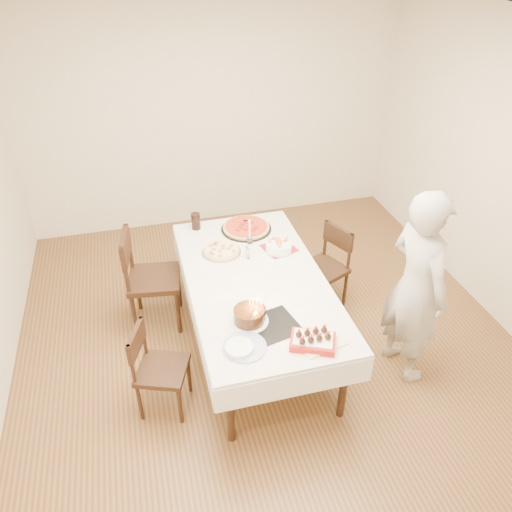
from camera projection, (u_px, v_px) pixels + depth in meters
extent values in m
plane|color=#51301B|center=(270.00, 346.00, 4.60)|extent=(5.00, 5.00, 0.00)
cube|color=beige|center=(212.00, 116.00, 5.84)|extent=(4.50, 0.04, 2.70)
plane|color=white|center=(276.00, 30.00, 3.08)|extent=(5.00, 5.00, 0.00)
cube|color=silver|center=(256.00, 313.00, 4.42)|extent=(1.45, 2.29, 0.75)
imported|color=#ADA8A3|center=(416.00, 288.00, 3.93)|extent=(0.51, 0.68, 1.71)
cylinder|color=beige|center=(221.00, 251.00, 4.52)|extent=(0.44, 0.44, 0.04)
cylinder|color=red|center=(246.00, 227.00, 4.86)|extent=(0.51, 0.51, 0.04)
cube|color=#B21E1E|center=(279.00, 248.00, 4.59)|extent=(0.34, 0.34, 0.01)
cylinder|color=white|center=(279.00, 246.00, 4.53)|extent=(0.24, 0.24, 0.08)
cylinder|color=white|center=(250.00, 231.00, 4.60)|extent=(0.06, 0.06, 0.26)
cylinder|color=black|center=(196.00, 221.00, 4.84)|extent=(0.10, 0.10, 0.16)
cylinder|color=#371E0D|center=(249.00, 316.00, 3.72)|extent=(0.32, 0.32, 0.12)
cube|color=black|center=(274.00, 325.00, 3.72)|extent=(0.41, 0.41, 0.01)
cylinder|color=#321C0D|center=(255.00, 310.00, 3.73)|extent=(0.21, 0.21, 0.15)
cube|color=beige|center=(321.00, 342.00, 3.58)|extent=(0.37, 0.29, 0.03)
cylinder|color=white|center=(239.00, 348.00, 3.50)|extent=(0.23, 0.23, 0.04)
cylinder|color=white|center=(244.00, 347.00, 3.53)|extent=(0.39, 0.39, 0.01)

